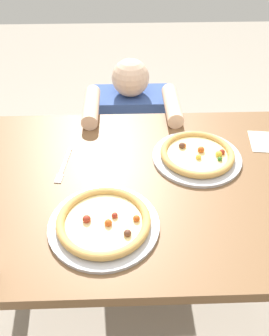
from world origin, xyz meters
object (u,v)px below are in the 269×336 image
Objects in this scene: pizza_near at (104,223)px; pizza_far at (197,155)px; fork at (63,167)px; diner_seated at (131,146)px.

pizza_near is 1.02× the size of pizza_far.
pizza_far is 0.50m from fork.
fork is 0.22× the size of diner_seated.
fork is at bearing -176.15° from pizza_far.
diner_seated reaches higher than pizza_near.
pizza_near is at bearing -61.36° from fork.
diner_seated is at bearing 112.82° from pizza_far.
pizza_near is 0.47m from pizza_far.
pizza_near reaches higher than fork.
pizza_near is 0.97m from diner_seated.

